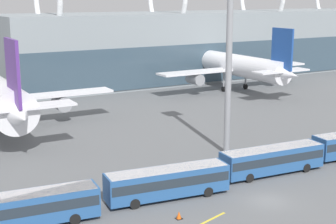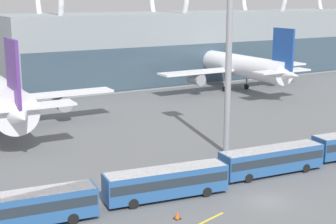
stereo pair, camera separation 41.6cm
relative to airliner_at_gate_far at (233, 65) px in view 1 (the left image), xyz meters
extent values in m
plane|color=slate|center=(-33.35, -50.09, -5.32)|extent=(440.00, 440.00, 0.00)
cube|color=gray|center=(22.47, 18.68, 2.51)|extent=(131.58, 20.02, 15.65)
cube|color=#384C5B|center=(22.47, 8.57, -0.51)|extent=(128.95, 0.20, 8.61)
cone|color=white|center=(-50.73, -24.19, 0.15)|extent=(5.45, 7.56, 5.41)
cylinder|color=gray|center=(-40.30, -9.18, -2.31)|extent=(2.43, 3.38, 2.41)
cube|color=#5B338C|center=(-50.73, -23.36, 5.08)|extent=(0.43, 5.71, 8.15)
cube|color=white|center=(-50.73, -23.36, 0.72)|extent=(14.83, 3.28, 0.28)
cylinder|color=gray|center=(-46.95, -9.15, -2.60)|extent=(0.36, 0.36, 4.35)
cylinder|color=black|center=(-46.95, -9.15, -4.77)|extent=(0.46, 1.10, 1.10)
cylinder|color=white|center=(-0.01, 1.40, 0.06)|extent=(4.73, 33.17, 4.42)
sphere|color=white|center=(-0.17, 17.97, 0.06)|extent=(4.33, 4.33, 4.33)
cone|color=white|center=(0.14, -15.16, 0.06)|extent=(4.26, 7.31, 4.19)
cube|color=white|center=(0.01, -0.62, -0.72)|extent=(35.63, 4.37, 0.35)
cylinder|color=gray|center=(-9.96, -0.71, -2.09)|extent=(2.29, 3.77, 2.25)
cylinder|color=gray|center=(9.97, -0.52, -2.09)|extent=(2.29, 3.77, 2.25)
cube|color=#1E4799|center=(0.13, -14.35, 4.53)|extent=(0.45, 5.34, 7.62)
cube|color=white|center=(0.13, -14.35, 0.50)|extent=(11.51, 3.31, 0.28)
cylinder|color=gray|center=(-0.12, 12.51, -2.58)|extent=(0.36, 0.36, 4.38)
cylinder|color=black|center=(-0.12, 12.51, -4.77)|extent=(0.46, 1.10, 1.10)
cylinder|color=gray|center=(-2.86, -0.64, -2.58)|extent=(0.36, 0.36, 4.38)
cylinder|color=black|center=(-2.86, -0.64, -4.77)|extent=(0.46, 1.10, 1.10)
cylinder|color=gray|center=(2.88, -0.59, -2.58)|extent=(0.36, 0.36, 4.38)
cylinder|color=black|center=(2.88, -0.59, -4.77)|extent=(0.46, 1.10, 1.10)
cube|color=#285693|center=(-55.11, -44.14, -3.63)|extent=(12.58, 3.93, 2.63)
cube|color=#232D38|center=(-55.11, -44.14, -3.36)|extent=(12.33, 3.93, 0.92)
cube|color=silver|center=(-55.11, -44.14, -2.37)|extent=(12.20, 3.81, 0.12)
cylinder|color=black|center=(-51.17, -43.33, -4.82)|extent=(1.03, 0.40, 1.00)
cylinder|color=black|center=(-51.42, -45.76, -4.82)|extent=(1.03, 0.40, 1.00)
cube|color=#285693|center=(-41.47, -44.62, -3.63)|extent=(12.60, 4.14, 2.63)
cube|color=#232D38|center=(-41.47, -44.62, -3.36)|extent=(12.36, 4.14, 0.92)
cube|color=silver|center=(-41.47, -44.62, -2.37)|extent=(12.22, 4.01, 0.12)
cylinder|color=black|center=(-37.51, -43.87, -4.82)|extent=(1.03, 0.42, 1.00)
cylinder|color=black|center=(-37.81, -46.30, -4.82)|extent=(1.03, 0.42, 1.00)
cylinder|color=black|center=(-45.12, -42.94, -4.82)|extent=(1.03, 0.42, 1.00)
cylinder|color=black|center=(-45.42, -45.37, -4.82)|extent=(1.03, 0.42, 1.00)
cube|color=#285693|center=(-27.82, -44.28, -3.63)|extent=(12.54, 3.61, 2.63)
cube|color=#232D38|center=(-27.82, -44.28, -3.36)|extent=(12.29, 3.62, 0.92)
cube|color=silver|center=(-27.82, -44.28, -2.37)|extent=(12.16, 3.50, 0.12)
cylinder|color=black|center=(-23.91, -43.36, -4.82)|extent=(1.02, 0.38, 1.00)
cylinder|color=black|center=(-24.10, -45.80, -4.82)|extent=(1.02, 0.38, 1.00)
cylinder|color=black|center=(-31.55, -42.76, -4.82)|extent=(1.02, 0.38, 1.00)
cylinder|color=black|center=(-31.74, -45.20, -4.82)|extent=(1.02, 0.38, 1.00)
cylinder|color=black|center=(-17.89, -42.85, -4.82)|extent=(1.02, 0.39, 1.00)
cylinder|color=gray|center=(-27.68, -35.55, 6.53)|extent=(0.77, 0.77, 23.70)
cube|color=black|center=(-42.97, -49.29, -5.31)|extent=(0.61, 0.61, 0.02)
cone|color=#EA5914|center=(-42.97, -49.29, -4.95)|extent=(0.45, 0.45, 0.69)
camera|label=1|loc=(-65.07, -85.77, 14.16)|focal=55.00mm
camera|label=2|loc=(-64.71, -85.98, 14.16)|focal=55.00mm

